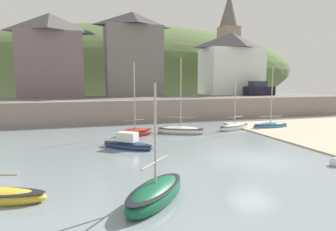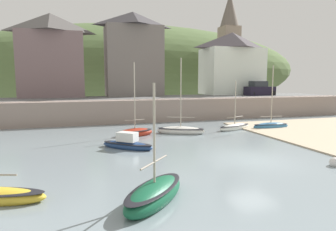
{
  "view_description": "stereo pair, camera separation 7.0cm",
  "coord_description": "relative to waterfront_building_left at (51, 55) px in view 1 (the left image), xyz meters",
  "views": [
    {
      "loc": [
        -9.59,
        -14.36,
        4.58
      ],
      "look_at": [
        -2.89,
        7.04,
        1.83
      ],
      "focal_mm": 31.64,
      "sensor_mm": 36.0,
      "label": 1
    },
    {
      "loc": [
        -9.53,
        -14.38,
        4.58
      ],
      "look_at": [
        -2.89,
        7.04,
        1.83
      ],
      "focal_mm": 31.64,
      "sensor_mm": 36.0,
      "label": 2
    }
  ],
  "objects": [
    {
      "name": "quay_seawall",
      "position": [
        12.28,
        -7.7,
        -6.22
      ],
      "size": [
        48.0,
        9.4,
        2.4
      ],
      "color": "gray",
      "rests_on": "ground"
    },
    {
      "name": "hillside_backdrop",
      "position": [
        16.37,
        30.0,
        -0.72
      ],
      "size": [
        80.0,
        44.0,
        19.59
      ],
      "color": "#51683B",
      "rests_on": "ground"
    },
    {
      "name": "waterfront_building_left",
      "position": [
        0.0,
        0.0,
        0.0
      ],
      "size": [
        7.79,
        5.35,
        10.17
      ],
      "color": "slate",
      "rests_on": "ground"
    },
    {
      "name": "waterfront_building_centre",
      "position": [
        10.19,
        -0.0,
        0.4
      ],
      "size": [
        7.58,
        4.98,
        10.98
      ],
      "color": "slate",
      "rests_on": "ground"
    },
    {
      "name": "waterfront_building_right",
      "position": [
        24.9,
        -0.0,
        -0.59
      ],
      "size": [
        8.68,
        5.77,
        9.0
      ],
      "color": "silver",
      "rests_on": "ground"
    },
    {
      "name": "church_with_spire",
      "position": [
        26.54,
        4.0,
        3.05
      ],
      "size": [
        3.0,
        3.0,
        15.95
      ],
      "color": "gray",
      "rests_on": "ground"
    },
    {
      "name": "sailboat_far_left",
      "position": [
        16.53,
        -15.81,
        -7.33
      ],
      "size": [
        3.94,
        2.16,
        4.61
      ],
      "rotation": [
        0.0,
        0.0,
        0.34
      ],
      "color": "white",
      "rests_on": "ground"
    },
    {
      "name": "dinghy_open_wooden",
      "position": [
        7.23,
        -15.98,
        -7.3
      ],
      "size": [
        3.36,
        2.14,
        6.11
      ],
      "rotation": [
        0.0,
        0.0,
        0.26
      ],
      "color": "#A12817",
      "rests_on": "ground"
    },
    {
      "name": "motorboat_with_cabin",
      "position": [
        5.88,
        -20.3,
        -7.28
      ],
      "size": [
        3.54,
        3.29,
        1.23
      ],
      "rotation": [
        0.0,
        0.0,
        -0.72
      ],
      "color": "navy",
      "rests_on": "ground"
    },
    {
      "name": "sailboat_blue_trim",
      "position": [
        5.42,
        -29.26,
        -7.26
      ],
      "size": [
        3.54,
        3.76,
        4.68
      ],
      "rotation": [
        0.0,
        0.0,
        0.85
      ],
      "color": "#155839",
      "rests_on": "ground"
    },
    {
      "name": "sailboat_tall_mast",
      "position": [
        20.14,
        -16.18,
        -7.3
      ],
      "size": [
        3.69,
        1.08,
        6.02
      ],
      "rotation": [
        0.0,
        0.0,
        -0.02
      ],
      "color": "teal",
      "rests_on": "ground"
    },
    {
      "name": "fishing_boat_green",
      "position": [
        11.13,
        -16.18,
        -7.3
      ],
      "size": [
        4.27,
        3.01,
        6.53
      ],
      "rotation": [
        0.0,
        0.0,
        -0.46
      ],
      "color": "silver",
      "rests_on": "ground"
    },
    {
      "name": "parked_car_near_slipway",
      "position": [
        26.73,
        -4.5,
        -4.37
      ],
      "size": [
        4.16,
        1.86,
        1.95
      ],
      "rotation": [
        0.0,
        0.0,
        0.04
      ],
      "color": "black",
      "rests_on": "ground"
    },
    {
      "name": "mooring_buoy",
      "position": [
        15.77,
        -27.59,
        -7.4
      ],
      "size": [
        0.57,
        0.57,
        0.57
      ],
      "color": "silver",
      "rests_on": "ground"
    }
  ]
}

